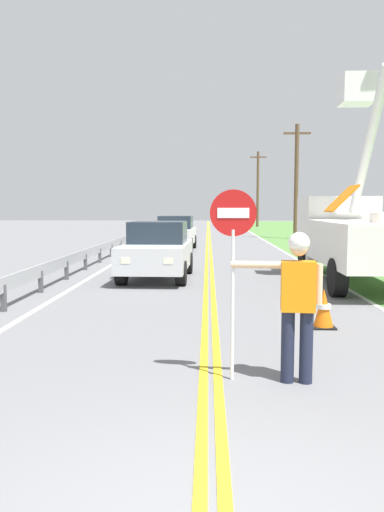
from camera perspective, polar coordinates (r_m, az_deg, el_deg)
The scene contains 14 objects.
centerline_yellow_left at distance 22.96m, azimuth 1.70°, elevation 0.24°, with size 0.11×110.00×0.01m, color yellow.
centerline_yellow_right at distance 22.96m, azimuth 2.15°, elevation 0.24°, with size 0.11×110.00×0.01m, color yellow.
edge_line_right at distance 23.24m, azimuth 10.83°, elevation 0.21°, with size 0.12×110.00×0.01m, color silver.
edge_line_left at distance 23.23m, azimuth -6.99°, elevation 0.26°, with size 0.12×110.00×0.01m, color silver.
flagger_worker at distance 6.15m, azimuth 11.82°, elevation -4.61°, with size 1.08×0.28×1.83m.
stop_sign_paddle at distance 6.06m, azimuth 4.67°, elevation 1.65°, with size 0.56×0.04×2.33m.
utility_bucket_truck at distance 15.06m, azimuth 17.80°, elevation 2.63°, with size 2.73×6.83×5.79m.
oncoming_sedan_nearest at distance 15.01m, azimuth -3.94°, elevation 0.60°, with size 2.02×4.16×1.70m.
oncoming_sedan_second at distance 25.11m, azimuth -1.90°, elevation 2.59°, with size 2.04×4.17×1.70m.
utility_pole_mid at distance 34.81m, azimuth 11.75°, elevation 8.51°, with size 1.80×0.28×7.65m.
utility_pole_far at distance 56.20m, azimuth 7.47°, elevation 7.68°, with size 1.80×0.28×8.21m.
traffic_cone_lead at distance 9.18m, azimuth 14.70°, elevation -5.83°, with size 0.40×0.40×0.70m.
traffic_cone_mid at distance 12.25m, azimuth 12.09°, elevation -2.96°, with size 0.40×0.40×0.70m.
guardrail_left_shoulder at distance 18.51m, azimuth -11.17°, elevation 0.47°, with size 0.10×32.00×0.71m.
Camera 1 is at (-0.04, -2.86, 2.11)m, focal length 35.27 mm.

